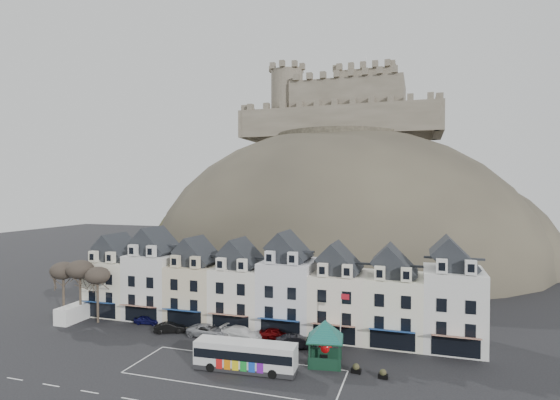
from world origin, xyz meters
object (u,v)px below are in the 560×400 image
(car_white, at_px, (241,333))
(flagpole, at_px, (341,319))
(car_silver, at_px, (208,331))
(car_navy, at_px, (147,320))
(car_black, at_px, (170,328))
(bus, at_px, (245,355))
(red_buoy, at_px, (325,349))
(car_maroon, at_px, (276,333))
(white_van, at_px, (73,313))
(bus_shelter, at_px, (325,330))
(car_charcoal, at_px, (296,342))

(car_white, bearing_deg, flagpole, -87.64)
(flagpole, distance_m, car_silver, 17.50)
(flagpole, relative_size, car_navy, 2.01)
(car_navy, relative_size, car_black, 0.89)
(bus, xyz_separation_m, red_buoy, (7.10, 6.08, -0.70))
(flagpole, bearing_deg, car_silver, 177.05)
(car_silver, distance_m, car_maroon, 8.66)
(flagpole, bearing_deg, red_buoy, -141.79)
(white_van, height_order, car_black, white_van)
(bus_shelter, relative_size, car_black, 1.88)
(red_buoy, height_order, car_maroon, red_buoy)
(bus_shelter, bearing_deg, white_van, 165.45)
(car_white, height_order, car_charcoal, car_white)
(bus, height_order, red_buoy, bus)
(flagpole, distance_m, car_navy, 27.92)
(car_navy, bearing_deg, flagpole, -103.49)
(car_navy, relative_size, car_charcoal, 0.75)
(bus_shelter, distance_m, car_black, 21.99)
(white_van, relative_size, car_black, 1.26)
(white_van, xyz_separation_m, car_black, (15.66, -0.03, -0.49))
(bus, bearing_deg, car_white, 111.83)
(car_navy, bearing_deg, car_charcoal, -103.99)
(bus, bearing_deg, white_van, 161.26)
(red_buoy, distance_m, car_navy, 26.32)
(bus, height_order, car_charcoal, bus)
(flagpole, distance_m, white_van, 38.35)
(car_silver, distance_m, car_charcoal, 11.78)
(bus_shelter, distance_m, car_charcoal, 6.32)
(flagpole, height_order, white_van, flagpole)
(car_white, bearing_deg, bus, -147.00)
(red_buoy, xyz_separation_m, white_van, (-36.68, 1.90, 0.19))
(bus, bearing_deg, car_black, 146.61)
(bus, xyz_separation_m, car_navy, (-18.90, 10.17, -1.05))
(flagpole, relative_size, car_white, 1.33)
(red_buoy, relative_size, car_charcoal, 0.40)
(bus, height_order, car_black, bus)
(car_navy, xyz_separation_m, car_black, (4.99, -2.22, 0.05))
(bus, relative_size, bus_shelter, 1.44)
(flagpole, height_order, car_charcoal, flagpole)
(car_charcoal, bearing_deg, car_silver, 64.90)
(car_navy, bearing_deg, red_buoy, -106.49)
(white_van, bearing_deg, car_charcoal, -1.80)
(car_white, bearing_deg, car_silver, 100.92)
(bus_shelter, bearing_deg, car_black, 161.16)
(car_charcoal, bearing_deg, bus_shelter, -153.13)
(bus_shelter, height_order, car_black, bus_shelter)
(bus, distance_m, car_white, 9.41)
(car_white, bearing_deg, red_buoy, -94.50)
(flagpole, relative_size, white_van, 1.42)
(red_buoy, xyz_separation_m, car_navy, (-26.00, 4.09, -0.35))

